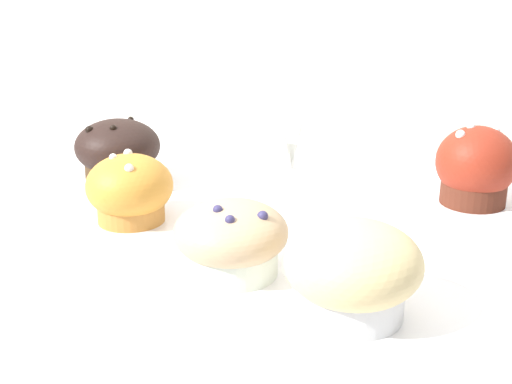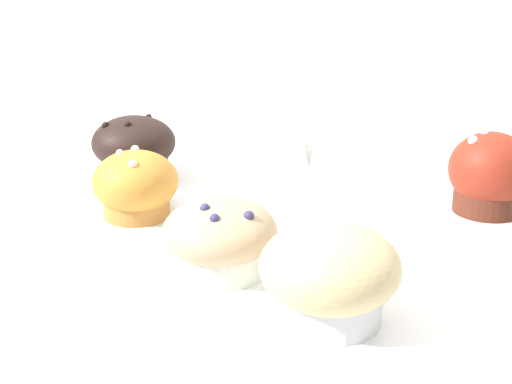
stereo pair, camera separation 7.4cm
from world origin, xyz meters
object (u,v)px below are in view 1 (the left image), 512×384
object	(u,v)px
muffin_front_center	(231,239)
muffin_back_left	(118,152)
muffin_front_left	(352,270)
muffin_front_right	(130,190)
muffin_back_right	(476,168)

from	to	relation	value
muffin_front_center	muffin_back_left	size ratio (longest dim) A/B	1.00
muffin_front_center	muffin_back_left	xyz separation A→B (m)	(-0.25, 0.16, 0.01)
muffin_front_left	muffin_front_right	size ratio (longest dim) A/B	1.20
muffin_back_left	muffin_front_left	size ratio (longest dim) A/B	0.93
muffin_back_left	muffin_front_right	xyz separation A→B (m)	(0.09, -0.10, -0.01)
muffin_back_left	muffin_back_right	size ratio (longest dim) A/B	1.10
muffin_front_center	muffin_back_right	distance (m)	0.33
muffin_back_right	muffin_front_left	xyz separation A→B (m)	(-0.04, -0.32, -0.00)
muffin_front_right	muffin_back_left	bearing A→B (deg)	131.88
muffin_front_left	muffin_front_right	bearing A→B (deg)	161.70
muffin_back_left	muffin_back_right	world-z (taller)	muffin_back_right
muffin_front_left	muffin_back_left	bearing A→B (deg)	152.93
muffin_back_right	muffin_front_left	size ratio (longest dim) A/B	0.85
muffin_front_center	muffin_back_left	distance (m)	0.29
muffin_front_center	muffin_back_left	world-z (taller)	muffin_back_left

